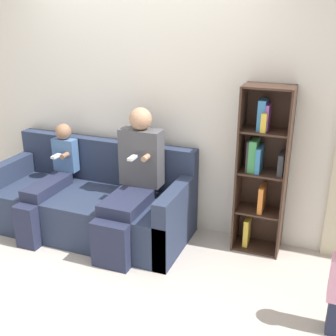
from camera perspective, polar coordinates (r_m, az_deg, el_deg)
ground_plane at (r=3.93m, az=-9.25°, el=-12.63°), size 14.00×14.00×0.00m
back_wall at (r=4.23m, az=-3.42°, el=8.95°), size 10.00×0.06×2.55m
couch at (r=4.35m, az=-10.31°, el=-4.83°), size 2.01×0.85×0.88m
adult_seated at (r=3.90m, az=-4.88°, el=-1.60°), size 0.40×0.83×1.30m
child_seated at (r=4.36m, az=-15.85°, el=-1.86°), size 0.25×0.84×1.04m
bookshelf at (r=3.86m, az=12.62°, el=0.26°), size 0.43×0.29×1.55m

